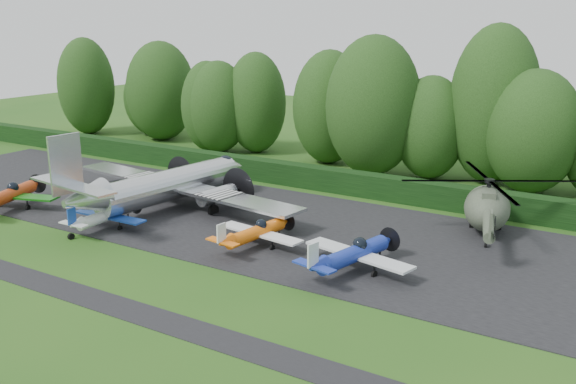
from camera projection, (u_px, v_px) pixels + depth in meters
The scene contains 21 objects.
ground at pixel (130, 255), 41.78m from camera, with size 160.00×160.00×0.00m, color #215016.
apron at pixel (223, 216), 50.00m from camera, with size 70.00×18.00×0.01m, color black.
taxiway_verge at pixel (55, 287), 36.85m from camera, with size 70.00×2.00×0.00m, color black.
hedgerow at pixel (296, 185), 59.04m from camera, with size 90.00×1.60×2.00m, color black.
transport_plane at pixel (167, 185), 50.69m from camera, with size 23.90×18.33×7.66m.
light_plane_red at pixel (9, 195), 51.12m from camera, with size 7.70×8.10×2.96m.
light_plane_white at pixel (105, 216), 46.68m from camera, with size 6.18×6.50×2.37m.
light_plane_orange at pixel (256, 232), 42.88m from camera, with size 6.58×6.92×2.53m.
light_plane_blue at pixel (353, 254), 38.61m from camera, with size 7.45×7.83×2.86m.
helicopter at pixel (487, 204), 45.48m from camera, with size 12.28×14.38×3.96m.
tree_0 at pixel (329, 107), 66.55m from camera, with size 7.61×7.61×11.82m.
tree_1 at pixel (161, 91), 79.19m from camera, with size 8.49×8.49×12.20m.
tree_2 at pixel (208, 106), 73.06m from camera, with size 6.09×6.09×10.25m.
tree_3 at pixel (533, 132), 55.24m from camera, with size 8.11×8.11×10.82m.
tree_5 at pixel (431, 128), 60.35m from camera, with size 6.71×6.71×9.81m.
tree_6 at pixel (373, 106), 61.21m from camera, with size 9.14×9.14×13.46m.
tree_8 at pixel (256, 103), 71.89m from camera, with size 6.75×6.75×11.30m.
tree_9 at pixel (152, 99), 83.09m from camera, with size 7.24×7.24×9.47m.
tree_10 at pixel (86, 86), 83.26m from camera, with size 7.22×7.22×12.49m.
tree_12 at pixel (494, 105), 58.10m from camera, with size 8.08×8.08×14.54m.
tree_13 at pixel (219, 107), 72.27m from camera, with size 6.89×6.89×10.33m.
Camera 1 is at (29.27, -28.04, 15.01)m, focal length 40.00 mm.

